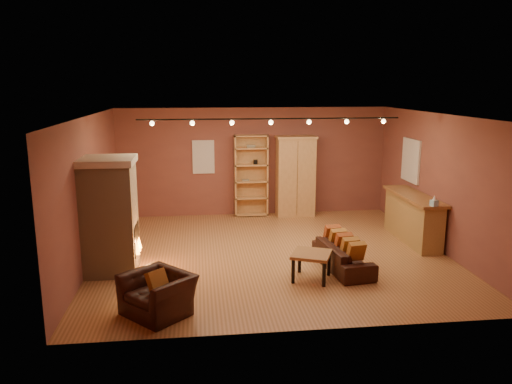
{
  "coord_description": "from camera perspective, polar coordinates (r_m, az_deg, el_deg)",
  "views": [
    {
      "loc": [
        -1.45,
        -9.56,
        3.39
      ],
      "look_at": [
        -0.29,
        0.2,
        1.25
      ],
      "focal_mm": 35.0,
      "sensor_mm": 36.0,
      "label": 1
    }
  ],
  "objects": [
    {
      "name": "bookcase",
      "position": [
        12.98,
        -0.6,
        1.98
      ],
      "size": [
        0.87,
        0.34,
        2.12
      ],
      "color": "tan",
      "rests_on": "floor"
    },
    {
      "name": "fireplace",
      "position": [
        9.39,
        -16.31,
        -2.61
      ],
      "size": [
        1.01,
        0.98,
        2.12
      ],
      "color": "tan",
      "rests_on": "floor"
    },
    {
      "name": "ceiling",
      "position": [
        9.68,
        1.89,
        8.76
      ],
      "size": [
        7.0,
        7.0,
        0.0
      ],
      "primitive_type": "plane",
      "rotation": [
        3.14,
        0.0,
        0.0
      ],
      "color": "brown",
      "rests_on": "back_wall"
    },
    {
      "name": "tissue_box",
      "position": [
        10.4,
        19.69,
        -1.05
      ],
      "size": [
        0.14,
        0.14,
        0.21
      ],
      "rotation": [
        0.0,
        0.0,
        0.26
      ],
      "color": "#8FC4E6",
      "rests_on": "bar_counter"
    },
    {
      "name": "right_wall",
      "position": [
        10.94,
        20.28,
        1.02
      ],
      "size": [
        0.02,
        6.5,
        2.8
      ],
      "primitive_type": "cube",
      "color": "brown",
      "rests_on": "floor"
    },
    {
      "name": "coffee_table",
      "position": [
        8.88,
        6.36,
        -7.37
      ],
      "size": [
        0.85,
        0.85,
        0.49
      ],
      "rotation": [
        0.0,
        0.0,
        -0.41
      ],
      "color": "#976337",
      "rests_on": "floor"
    },
    {
      "name": "armoire",
      "position": [
        13.0,
        4.52,
        1.85
      ],
      "size": [
        1.03,
        0.59,
        2.09
      ],
      "color": "tan",
      "rests_on": "floor"
    },
    {
      "name": "loveseat",
      "position": [
        9.48,
        9.92,
        -6.69
      ],
      "size": [
        0.67,
        1.66,
        0.71
      ],
      "rotation": [
        0.0,
        0.0,
        1.7
      ],
      "color": "black",
      "rests_on": "floor"
    },
    {
      "name": "track_rail",
      "position": [
        9.89,
        1.71,
        8.16
      ],
      "size": [
        5.2,
        0.09,
        0.13
      ],
      "color": "black",
      "rests_on": "ceiling"
    },
    {
      "name": "armchair",
      "position": [
        7.71,
        -11.18,
        -10.64
      ],
      "size": [
        1.11,
        1.12,
        0.84
      ],
      "rotation": [
        0.0,
        0.0,
        -0.82
      ],
      "color": "black",
      "rests_on": "floor"
    },
    {
      "name": "right_window",
      "position": [
        12.13,
        17.28,
        3.46
      ],
      "size": [
        0.05,
        0.9,
        1.0
      ],
      "primitive_type": "cube",
      "color": "silver",
      "rests_on": "right_wall"
    },
    {
      "name": "back_wall",
      "position": [
        13.04,
        -0.29,
        3.48
      ],
      "size": [
        7.0,
        0.02,
        2.8
      ],
      "primitive_type": "cube",
      "color": "brown",
      "rests_on": "floor"
    },
    {
      "name": "back_window",
      "position": [
        12.92,
        -6.03,
        4.0
      ],
      "size": [
        0.56,
        0.04,
        0.86
      ],
      "primitive_type": "cube",
      "color": "silver",
      "rests_on": "back_wall"
    },
    {
      "name": "floor",
      "position": [
        10.24,
        1.78,
        -7.07
      ],
      "size": [
        7.0,
        7.0,
        0.0
      ],
      "primitive_type": "plane",
      "color": "brown",
      "rests_on": "ground"
    },
    {
      "name": "left_wall",
      "position": [
        9.98,
        -18.47,
        0.11
      ],
      "size": [
        0.02,
        6.5,
        2.8
      ],
      "primitive_type": "cube",
      "color": "brown",
      "rests_on": "floor"
    },
    {
      "name": "bar_counter",
      "position": [
        11.45,
        17.48,
        -2.8
      ],
      "size": [
        0.58,
        2.16,
        1.04
      ],
      "color": "#AB884E",
      "rests_on": "floor"
    }
  ]
}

